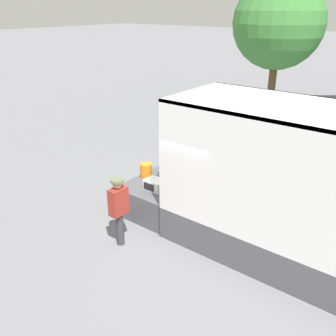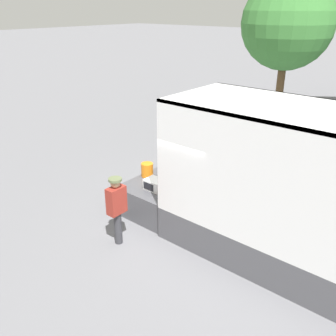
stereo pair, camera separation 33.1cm
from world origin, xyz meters
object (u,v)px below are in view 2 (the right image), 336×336
object	(u,v)px
microwave	(155,185)
street_tree	(288,24)
orange_bucket	(147,170)
portable_generator	(176,170)
worker_person	(117,204)

from	to	relation	value
microwave	street_tree	size ratio (longest dim) A/B	0.08
orange_bucket	street_tree	distance (m)	10.76
microwave	portable_generator	distance (m)	0.96
microwave	orange_bucket	xyz separation A→B (m)	(-0.71, 0.47, 0.05)
orange_bucket	microwave	bearing A→B (deg)	-33.31
orange_bucket	worker_person	world-z (taller)	worker_person
microwave	worker_person	bearing A→B (deg)	-84.59
orange_bucket	street_tree	xyz separation A→B (m)	(-0.89, 10.17, 3.40)
microwave	portable_generator	size ratio (longest dim) A/B	0.81
portable_generator	street_tree	distance (m)	10.37
street_tree	portable_generator	bearing A→B (deg)	-81.07
portable_generator	worker_person	bearing A→B (deg)	-84.71
microwave	worker_person	world-z (taller)	worker_person
portable_generator	orange_bucket	world-z (taller)	portable_generator
portable_generator	microwave	bearing A→B (deg)	-84.89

